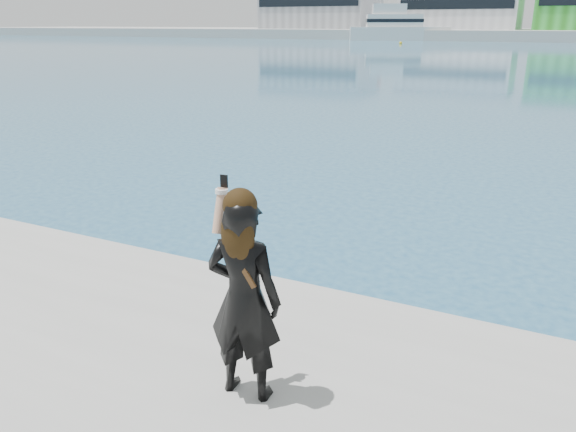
# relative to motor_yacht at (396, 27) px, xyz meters

# --- Properties ---
(ground) EXTENTS (500.00, 500.00, 0.00)m
(ground) POSITION_rel_motor_yacht_xyz_m (31.14, -110.55, -2.53)
(ground) COLOR #1B537E
(ground) RESTS_ON ground
(far_quay) EXTENTS (320.00, 40.00, 2.00)m
(far_quay) POSITION_rel_motor_yacht_xyz_m (31.14, 19.45, -1.53)
(far_quay) COLOR #9E9E99
(far_quay) RESTS_ON ground
(warehouse_grey_left) EXTENTS (26.52, 16.36, 11.50)m
(warehouse_grey_left) POSITION_rel_motor_yacht_xyz_m (-23.86, 17.43, 5.23)
(warehouse_grey_left) COLOR gray
(warehouse_grey_left) RESTS_ON far_quay
(warehouse_white) EXTENTS (24.48, 15.35, 9.50)m
(warehouse_white) POSITION_rel_motor_yacht_xyz_m (9.14, 17.43, 4.23)
(warehouse_white) COLOR silver
(warehouse_white) RESTS_ON far_quay
(flagpole_left) EXTENTS (1.28, 0.16, 8.00)m
(flagpole_left) POSITION_rel_motor_yacht_xyz_m (-6.76, 10.45, 4.00)
(flagpole_left) COLOR silver
(flagpole_left) RESTS_ON far_quay
(motor_yacht) EXTENTS (19.89, 12.34, 9.01)m
(motor_yacht) POSITION_rel_motor_yacht_xyz_m (0.00, 0.00, 0.00)
(motor_yacht) COLOR white
(motor_yacht) RESTS_ON ground
(buoy_far) EXTENTS (0.50, 0.50, 0.50)m
(buoy_far) POSITION_rel_motor_yacht_xyz_m (6.03, -17.93, -2.53)
(buoy_far) COLOR yellow
(buoy_far) RESTS_ON ground
(woman) EXTENTS (0.59, 0.41, 1.61)m
(woman) POSITION_rel_motor_yacht_xyz_m (30.98, -111.43, -0.92)
(woman) COLOR black
(woman) RESTS_ON near_quay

